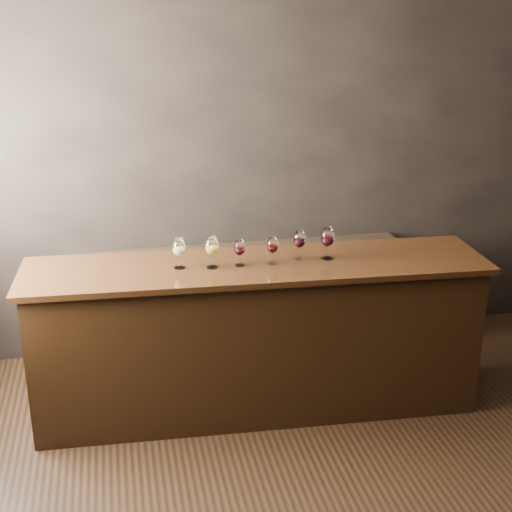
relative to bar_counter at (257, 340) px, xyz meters
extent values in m
cube|color=black|center=(0.21, 1.06, 0.89)|extent=(5.00, 0.02, 2.80)
cube|color=black|center=(0.00, 0.00, 0.00)|extent=(2.96, 0.78, 1.03)
cube|color=black|center=(0.00, 0.00, 0.53)|extent=(3.06, 0.85, 0.04)
cube|color=black|center=(0.14, 0.84, -0.08)|extent=(2.39, 0.40, 0.86)
cylinder|color=white|center=(-0.50, 0.02, 0.55)|extent=(0.07, 0.07, 0.00)
cylinder|color=white|center=(-0.50, 0.02, 0.59)|extent=(0.01, 0.01, 0.07)
ellipsoid|color=white|center=(-0.50, 0.02, 0.69)|extent=(0.08, 0.08, 0.12)
cylinder|color=white|center=(-0.50, 0.02, 0.74)|extent=(0.06, 0.06, 0.01)
ellipsoid|color=#CECF73|center=(-0.50, 0.02, 0.67)|extent=(0.07, 0.07, 0.05)
cylinder|color=white|center=(-0.30, -0.02, 0.55)|extent=(0.07, 0.07, 0.00)
cylinder|color=white|center=(-0.30, -0.02, 0.59)|extent=(0.01, 0.01, 0.08)
ellipsoid|color=white|center=(-0.30, -0.02, 0.70)|extent=(0.09, 0.09, 0.12)
cylinder|color=white|center=(-0.30, -0.02, 0.75)|extent=(0.06, 0.06, 0.01)
ellipsoid|color=gold|center=(-0.30, -0.02, 0.67)|extent=(0.07, 0.07, 0.06)
cylinder|color=white|center=(-0.12, -0.02, 0.55)|extent=(0.06, 0.06, 0.00)
cylinder|color=white|center=(-0.12, -0.02, 0.59)|extent=(0.01, 0.01, 0.07)
ellipsoid|color=white|center=(-0.12, -0.02, 0.67)|extent=(0.07, 0.07, 0.10)
cylinder|color=white|center=(-0.12, -0.02, 0.72)|extent=(0.05, 0.05, 0.01)
ellipsoid|color=black|center=(-0.12, -0.02, 0.66)|extent=(0.06, 0.06, 0.05)
cylinder|color=white|center=(0.10, -0.02, 0.55)|extent=(0.06, 0.06, 0.00)
cylinder|color=white|center=(0.10, -0.02, 0.59)|extent=(0.01, 0.01, 0.07)
ellipsoid|color=white|center=(0.10, -0.02, 0.67)|extent=(0.07, 0.07, 0.11)
cylinder|color=white|center=(0.10, -0.02, 0.72)|extent=(0.06, 0.06, 0.01)
ellipsoid|color=black|center=(0.10, -0.02, 0.66)|extent=(0.06, 0.06, 0.05)
cylinder|color=white|center=(0.29, 0.03, 0.55)|extent=(0.07, 0.07, 0.00)
cylinder|color=white|center=(0.29, 0.03, 0.59)|extent=(0.01, 0.01, 0.07)
ellipsoid|color=white|center=(0.29, 0.03, 0.69)|extent=(0.08, 0.08, 0.12)
cylinder|color=white|center=(0.29, 0.03, 0.74)|extent=(0.06, 0.06, 0.01)
ellipsoid|color=black|center=(0.29, 0.03, 0.67)|extent=(0.07, 0.07, 0.05)
cylinder|color=white|center=(0.47, -0.01, 0.55)|extent=(0.08, 0.08, 0.00)
cylinder|color=white|center=(0.47, -0.01, 0.60)|extent=(0.01, 0.01, 0.08)
ellipsoid|color=white|center=(0.47, -0.01, 0.70)|extent=(0.09, 0.09, 0.13)
cylinder|color=white|center=(0.47, -0.01, 0.76)|extent=(0.07, 0.07, 0.01)
ellipsoid|color=black|center=(0.47, -0.01, 0.68)|extent=(0.07, 0.07, 0.06)
camera|label=1|loc=(-0.88, -4.24, 2.17)|focal=50.00mm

